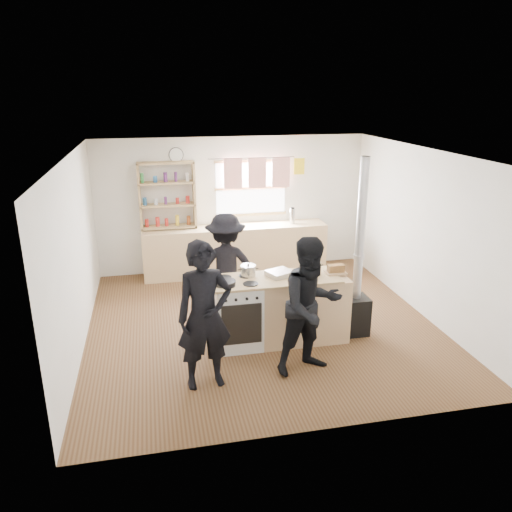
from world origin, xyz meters
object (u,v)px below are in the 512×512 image
stockpot_stove (248,271)px  skillet_greens (225,282)px  person_near_right (311,306)px  person_far (226,266)px  thermos (292,216)px  cooking_island (281,309)px  bread_board (336,270)px  stockpot_counter (311,268)px  roast_tray (280,273)px  person_near_left (205,316)px  flue_heater (356,291)px

stockpot_stove → skillet_greens: bearing=-146.5°
person_near_right → person_far: (-0.75, 1.77, -0.06)m
thermos → cooking_island: 2.98m
bread_board → person_far: 1.67m
cooking_island → stockpot_stove: size_ratio=9.51×
skillet_greens → stockpot_counter: 1.21m
cooking_island → roast_tray: (-0.00, 0.07, 0.50)m
cooking_island → stockpot_counter: size_ratio=7.54×
stockpot_stove → person_near_left: size_ratio=0.12×
stockpot_stove → thermos: bearing=62.5°
stockpot_stove → flue_heater: size_ratio=0.08×
roast_tray → bread_board: bearing=-5.0°
cooking_island → roast_tray: size_ratio=4.91×
skillet_greens → flue_heater: 1.89m
stockpot_counter → bread_board: bearing=-7.4°
thermos → person_far: 2.39m
bread_board → person_near_right: 1.03m
roast_tray → stockpot_stove: bearing=169.5°
cooking_island → person_near_right: size_ratio=1.15×
thermos → flue_heater: (0.14, -2.77, -0.40)m
thermos → person_near_left: bearing=-119.6°
stockpot_stove → stockpot_counter: bearing=-6.8°
person_far → person_near_right: bearing=116.9°
cooking_island → stockpot_stove: bearing=160.3°
cooking_island → person_far: (-0.60, 0.96, 0.33)m
thermos → stockpot_stove: (-1.36, -2.62, -0.04)m
cooking_island → person_far: 1.18m
bread_board → person_far: bearing=145.0°
stockpot_counter → person_near_left: (-1.55, -0.91, -0.14)m
thermos → stockpot_counter: 2.77m
flue_heater → person_near_right: 1.25m
roast_tray → stockpot_counter: bearing=-3.1°
person_near_right → person_far: person_near_right is taller
skillet_greens → flue_heater: size_ratio=0.12×
roast_tray → stockpot_counter: (0.43, -0.02, 0.05)m
flue_heater → roast_tray: bearing=175.9°
bread_board → person_near_left: 2.08m
thermos → roast_tray: thermos is taller
thermos → person_near_left: (-2.06, -3.63, -0.16)m
thermos → flue_heater: bearing=-87.0°
stockpot_counter → person_near_left: person_near_left is taller
skillet_greens → flue_heater: (1.86, 0.08, -0.32)m
bread_board → person_near_left: bearing=-155.3°
stockpot_counter → flue_heater: bearing=-4.7°
cooking_island → stockpot_stove: stockpot_stove is taller
person_near_left → person_far: person_near_left is taller
roast_tray → stockpot_counter: stockpot_counter is taller
stockpot_stove → stockpot_counter: size_ratio=0.79×
bread_board → cooking_island: bearing=-179.6°
stockpot_stove → person_near_left: person_near_left is taller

